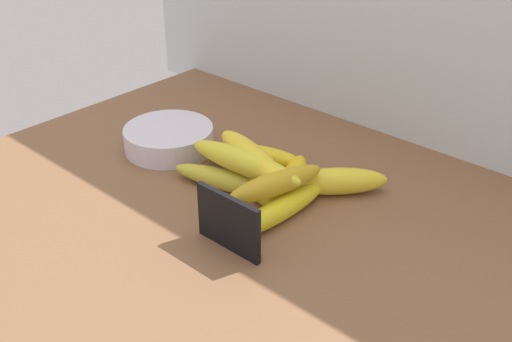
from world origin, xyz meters
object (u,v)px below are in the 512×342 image
(banana_4, at_px, (335,181))
(banana_5, at_px, (279,210))
(chalkboard_sign, at_px, (228,224))
(banana_7, at_px, (276,184))
(banana_1, at_px, (229,181))
(banana_6, at_px, (245,162))
(banana_3, at_px, (291,182))
(banana_2, at_px, (253,157))
(banana_0, at_px, (254,183))
(banana_8, at_px, (251,157))
(fruit_bowl, at_px, (169,138))

(banana_4, bearing_deg, banana_5, -98.49)
(chalkboard_sign, height_order, banana_7, chalkboard_sign)
(banana_1, xyz_separation_m, banana_6, (0.02, 0.01, 0.04))
(banana_6, bearing_deg, banana_4, 41.83)
(chalkboard_sign, height_order, banana_4, chalkboard_sign)
(banana_1, xyz_separation_m, banana_3, (0.08, 0.06, 0.00))
(banana_1, distance_m, banana_2, 0.08)
(chalkboard_sign, height_order, banana_0, chalkboard_sign)
(banana_2, bearing_deg, banana_5, -33.56)
(banana_3, relative_size, banana_4, 1.00)
(banana_0, relative_size, banana_4, 1.03)
(banana_7, xyz_separation_m, banana_8, (-0.08, 0.03, 0.00))
(chalkboard_sign, relative_size, banana_2, 0.65)
(fruit_bowl, relative_size, banana_0, 0.93)
(fruit_bowl, distance_m, banana_2, 0.16)
(banana_2, relative_size, banana_5, 0.89)
(chalkboard_sign, bearing_deg, banana_8, 120.71)
(banana_2, bearing_deg, banana_4, 10.50)
(fruit_bowl, height_order, banana_1, fruit_bowl)
(banana_3, distance_m, banana_8, 0.07)
(chalkboard_sign, xyz_separation_m, banana_1, (-0.10, 0.11, -0.02))
(chalkboard_sign, distance_m, banana_2, 0.22)
(banana_0, height_order, banana_4, banana_4)
(banana_4, bearing_deg, banana_0, -138.35)
(chalkboard_sign, bearing_deg, banana_1, 133.87)
(chalkboard_sign, xyz_separation_m, banana_7, (-0.01, 0.11, 0.01))
(banana_0, relative_size, banana_8, 0.88)
(banana_0, height_order, banana_5, same)
(banana_4, bearing_deg, banana_8, -144.81)
(fruit_bowl, relative_size, banana_7, 0.97)
(banana_2, relative_size, banana_3, 1.03)
(banana_2, bearing_deg, banana_1, -75.73)
(fruit_bowl, relative_size, banana_2, 0.94)
(banana_4, xyz_separation_m, banana_7, (-0.03, -0.11, 0.03))
(banana_2, height_order, banana_7, banana_7)
(chalkboard_sign, bearing_deg, banana_7, 92.93)
(banana_5, bearing_deg, banana_3, 116.62)
(banana_3, height_order, banana_8, banana_8)
(banana_1, distance_m, banana_8, 0.05)
(fruit_bowl, relative_size, banana_6, 0.76)
(banana_1, height_order, banana_6, banana_6)
(chalkboard_sign, bearing_deg, banana_6, 123.62)
(banana_7, distance_m, banana_8, 0.08)
(chalkboard_sign, distance_m, banana_0, 0.15)
(banana_0, distance_m, banana_6, 0.04)
(banana_4, xyz_separation_m, banana_5, (-0.02, -0.12, -0.00))
(banana_2, relative_size, banana_4, 1.03)
(fruit_bowl, distance_m, banana_3, 0.26)
(banana_0, relative_size, banana_1, 0.85)
(banana_2, bearing_deg, banana_0, -45.79)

